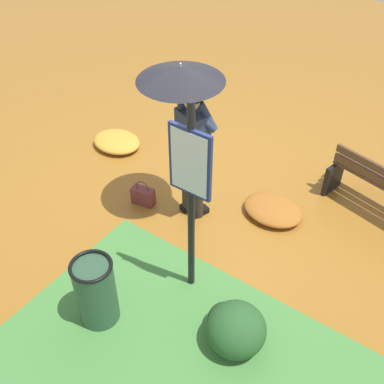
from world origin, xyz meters
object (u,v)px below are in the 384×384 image
Objects in this scene: person_with_umbrella at (186,106)px; info_sign_post at (191,185)px; handbag at (143,196)px; park_bench at (383,186)px; trash_bin at (96,293)px.

info_sign_post reaches higher than person_with_umbrella.
handbag is at bearing -30.13° from info_sign_post.
handbag is 3.04m from park_bench.
handbag is 0.44× the size of trash_bin.
info_sign_post is 2.76× the size of trash_bin.
park_bench is at bearing -147.33° from handbag.
person_with_umbrella reaches higher than trash_bin.
person_with_umbrella is 2.45× the size of trash_bin.
trash_bin is (-0.78, 1.64, 0.29)m from handbag.
trash_bin is (-0.23, 1.85, -1.13)m from person_with_umbrella.
trash_bin is at bearing 59.82° from info_sign_post.
info_sign_post is (-0.74, 0.96, -0.11)m from person_with_umbrella.
info_sign_post is 2.00m from handbag.
person_with_umbrella is 1.43× the size of park_bench.
info_sign_post is 6.22× the size of handbag.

